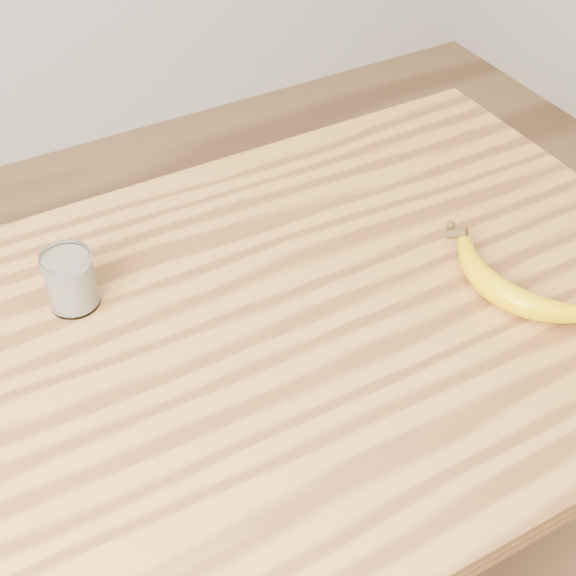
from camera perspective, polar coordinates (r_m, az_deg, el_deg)
table at (r=1.18m, az=-0.24°, el=-6.92°), size 1.20×0.80×0.90m
smoothie_glass at (r=1.12m, az=-15.23°, el=0.51°), size 0.07×0.07×0.09m
banana at (r=1.13m, az=15.07°, el=-0.46°), size 0.19×0.34×0.04m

